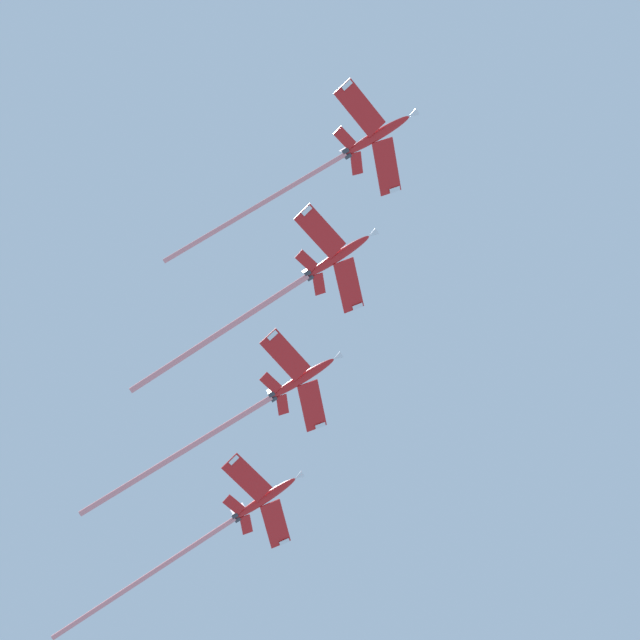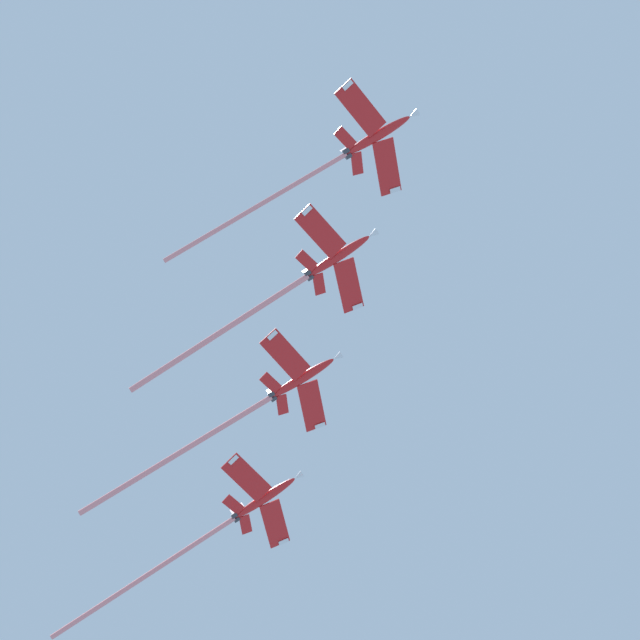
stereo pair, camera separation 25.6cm
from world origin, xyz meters
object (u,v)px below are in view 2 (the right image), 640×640
at_px(jet_second, 296,284).
at_px(jet_fourth, 226,523).
at_px(jet_third, 256,406).
at_px(jet_lead, 345,154).

relative_size(jet_second, jet_fourth, 0.96).
distance_m(jet_third, jet_fourth, 21.13).
height_order(jet_third, jet_fourth, jet_third).
relative_size(jet_third, jet_fourth, 1.01).
xyz_separation_m(jet_lead, jet_fourth, (-50.18, 34.85, -18.36)).
xyz_separation_m(jet_third, jet_fourth, (-16.04, 12.83, -4.97)).
distance_m(jet_second, jet_third, 20.98).
bearing_deg(jet_second, jet_third, 145.54).
xyz_separation_m(jet_second, jet_third, (-16.40, 11.25, -6.67)).
bearing_deg(jet_lead, jet_second, 148.74).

